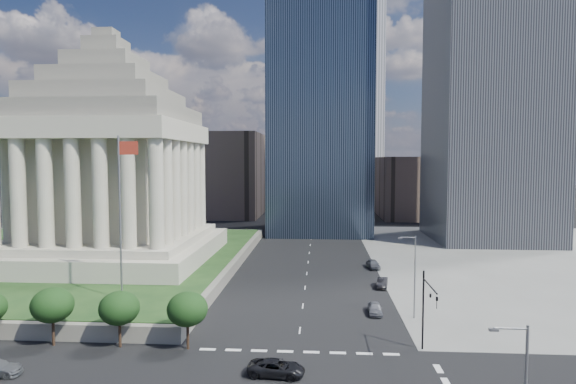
# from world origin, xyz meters

# --- Properties ---
(ground) EXTENTS (500.00, 500.00, 0.00)m
(ground) POSITION_xyz_m (0.00, 100.00, 0.00)
(ground) COLOR black
(ground) RESTS_ON ground
(sidewalk_ne) EXTENTS (68.00, 90.00, 0.03)m
(sidewalk_ne) POSITION_xyz_m (46.00, 60.00, 0.01)
(sidewalk_ne) COLOR slate
(sidewalk_ne) RESTS_ON ground
(plaza_terrace) EXTENTS (66.00, 70.00, 1.80)m
(plaza_terrace) POSITION_xyz_m (-45.00, 50.00, 0.90)
(plaza_terrace) COLOR #625E54
(plaza_terrace) RESTS_ON ground
(plaza_lawn) EXTENTS (64.00, 68.00, 0.10)m
(plaza_lawn) POSITION_xyz_m (-45.00, 50.00, 1.85)
(plaza_lawn) COLOR #193616
(plaza_lawn) RESTS_ON plaza_terrace
(war_memorial) EXTENTS (34.00, 34.00, 39.00)m
(war_memorial) POSITION_xyz_m (-34.00, 48.00, 21.40)
(war_memorial) COLOR #A9A28E
(war_memorial) RESTS_ON plaza_lawn
(flagpole) EXTENTS (2.52, 0.24, 20.00)m
(flagpole) POSITION_xyz_m (-21.83, 24.00, 13.11)
(flagpole) COLOR slate
(flagpole) RESTS_ON plaza_lawn
(midrise_glass) EXTENTS (26.00, 26.00, 60.00)m
(midrise_glass) POSITION_xyz_m (2.00, 95.00, 30.00)
(midrise_glass) COLOR black
(midrise_glass) RESTS_ON ground
(highrise_ne) EXTENTS (26.00, 28.00, 100.00)m
(highrise_ne) POSITION_xyz_m (42.00, 85.00, 50.00)
(highrise_ne) COLOR black
(highrise_ne) RESTS_ON ground
(building_filler_ne) EXTENTS (20.00, 30.00, 20.00)m
(building_filler_ne) POSITION_xyz_m (32.00, 130.00, 10.00)
(building_filler_ne) COLOR brown
(building_filler_ne) RESTS_ON ground
(building_filler_nw) EXTENTS (24.00, 30.00, 28.00)m
(building_filler_nw) POSITION_xyz_m (-30.00, 130.00, 14.00)
(building_filler_nw) COLOR brown
(building_filler_nw) RESTS_ON ground
(traffic_signal_ne) EXTENTS (0.30, 5.74, 8.00)m
(traffic_signal_ne) POSITION_xyz_m (12.50, 13.70, 5.25)
(traffic_signal_ne) COLOR black
(traffic_signal_ne) RESTS_ON ground
(street_lamp_north) EXTENTS (2.13, 0.22, 10.00)m
(street_lamp_north) POSITION_xyz_m (13.33, 25.00, 5.66)
(street_lamp_north) COLOR slate
(street_lamp_north) RESTS_ON ground
(pickup_truck) EXTENTS (2.73, 5.22, 1.40)m
(pickup_truck) POSITION_xyz_m (-1.58, 8.62, 0.70)
(pickup_truck) COLOR black
(pickup_truck) RESTS_ON ground
(parked_sedan_near) EXTENTS (1.83, 4.20, 1.41)m
(parked_sedan_near) POSITION_xyz_m (9.00, 26.45, 0.70)
(parked_sedan_near) COLOR gray
(parked_sedan_near) RESTS_ON ground
(parked_sedan_mid) EXTENTS (2.15, 4.37, 1.38)m
(parked_sedan_mid) POSITION_xyz_m (11.50, 38.96, 0.69)
(parked_sedan_mid) COLOR black
(parked_sedan_mid) RESTS_ON ground
(parked_sedan_far) EXTENTS (4.71, 2.39, 1.54)m
(parked_sedan_far) POSITION_xyz_m (11.50, 51.59, 0.77)
(parked_sedan_far) COLOR #54555B
(parked_sedan_far) RESTS_ON ground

